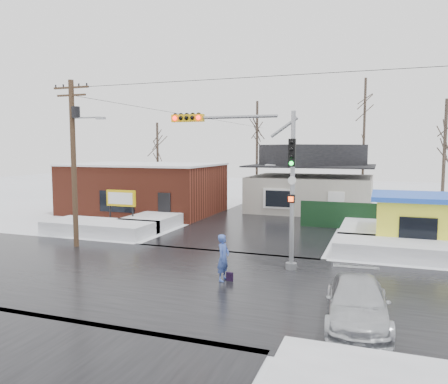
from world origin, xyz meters
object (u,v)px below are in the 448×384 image
(utility_pole, at_px, (74,153))
(kiosk, at_px, (415,220))
(pedestrian, at_px, (223,258))
(traffic_signal, at_px, (258,167))
(car, at_px, (357,303))
(marquee_sign, at_px, (121,199))

(utility_pole, xyz_separation_m, kiosk, (17.43, 6.49, -3.65))
(utility_pole, height_order, pedestrian, utility_pole)
(traffic_signal, bearing_deg, car, -48.90)
(pedestrian, xyz_separation_m, car, (5.36, -2.76, -0.29))
(kiosk, bearing_deg, marquee_sign, -178.45)
(marquee_sign, bearing_deg, kiosk, 1.55)
(marquee_sign, bearing_deg, car, -36.40)
(utility_pole, height_order, kiosk, utility_pole)
(traffic_signal, distance_m, pedestrian, 4.47)
(marquee_sign, distance_m, pedestrian, 14.09)
(utility_pole, bearing_deg, pedestrian, -17.83)
(traffic_signal, height_order, pedestrian, traffic_signal)
(traffic_signal, height_order, car, traffic_signal)
(pedestrian, bearing_deg, kiosk, -32.24)
(traffic_signal, height_order, marquee_sign, traffic_signal)
(traffic_signal, xyz_separation_m, car, (4.65, -5.33, -3.88))
(traffic_signal, bearing_deg, utility_pole, 177.05)
(marquee_sign, distance_m, car, 20.02)
(marquee_sign, height_order, car, marquee_sign)
(kiosk, bearing_deg, car, -101.07)
(car, bearing_deg, pedestrian, 148.08)
(utility_pole, xyz_separation_m, car, (15.01, -5.86, -4.45))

